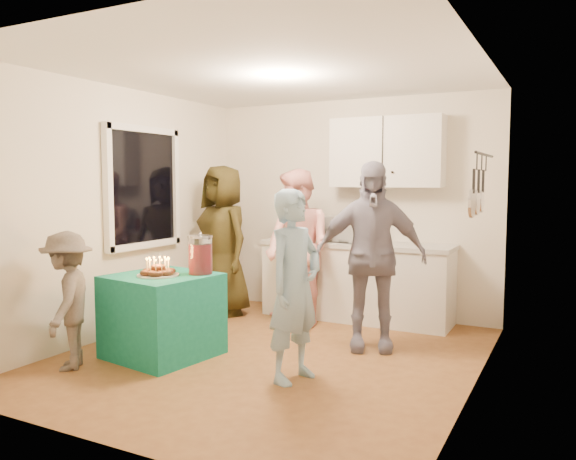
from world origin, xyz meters
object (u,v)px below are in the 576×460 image
at_px(woman_back_right, 370,256).
at_px(party_table, 163,315).
at_px(child_near_left, 67,300).
at_px(microwave, 350,229).
at_px(woman_back_left, 223,240).
at_px(counter, 356,283).
at_px(punch_jar, 200,256).
at_px(woman_back_center, 298,248).
at_px(man_birthday, 295,285).

bearing_deg(woman_back_right, party_table, -166.83).
bearing_deg(child_near_left, microwave, 116.72).
bearing_deg(woman_back_left, counter, 40.42).
height_order(party_table, punch_jar, punch_jar).
relative_size(party_table, punch_jar, 2.50).
relative_size(woman_back_center, woman_back_right, 0.97).
xyz_separation_m(counter, child_near_left, (-1.60, -2.78, 0.17)).
relative_size(man_birthday, woman_back_center, 0.89).
distance_m(man_birthday, woman_back_center, 1.76).
bearing_deg(counter, woman_back_right, -63.14).
bearing_deg(woman_back_center, punch_jar, -80.11).
xyz_separation_m(counter, party_table, (-1.11, -2.13, -0.05)).
bearing_deg(man_birthday, party_table, 102.69).
bearing_deg(woman_back_center, man_birthday, -41.42).
relative_size(woman_back_left, child_near_left, 1.51).
height_order(counter, party_table, counter).
bearing_deg(party_table, woman_back_center, 68.82).
distance_m(microwave, man_birthday, 2.18).
distance_m(woman_back_right, child_near_left, 2.77).
distance_m(punch_jar, woman_back_right, 1.61).
bearing_deg(woman_back_center, counter, 71.18).
bearing_deg(child_near_left, party_table, 108.05).
xyz_separation_m(man_birthday, woman_back_center, (-0.76, 1.59, 0.10)).
height_order(counter, man_birthday, man_birthday).
bearing_deg(punch_jar, child_near_left, -132.60).
relative_size(party_table, woman_back_right, 0.47).
bearing_deg(woman_back_center, party_table, -88.10).
bearing_deg(counter, microwave, 180.00).
relative_size(microwave, child_near_left, 0.45).
bearing_deg(woman_back_center, woman_back_right, -2.79).
height_order(party_table, woman_back_right, woman_back_right).
relative_size(punch_jar, man_birthday, 0.22).
bearing_deg(microwave, woman_back_center, -112.85).
distance_m(microwave, woman_back_right, 1.22).
distance_m(punch_jar, woman_back_left, 1.60).
xyz_separation_m(microwave, woman_back_right, (0.61, -1.04, -0.15)).
distance_m(party_table, woman_back_left, 1.77).
bearing_deg(punch_jar, man_birthday, -10.83).
relative_size(man_birthday, woman_back_right, 0.86).
xyz_separation_m(man_birthday, woman_back_left, (-1.79, 1.64, 0.12)).
bearing_deg(microwave, man_birthday, -66.88).
xyz_separation_m(party_table, woman_back_right, (1.63, 1.09, 0.53)).
xyz_separation_m(microwave, party_table, (-1.02, -2.13, -0.68)).
bearing_deg(man_birthday, punch_jar, 92.03).
relative_size(microwave, party_table, 0.64).
relative_size(woman_back_left, woman_back_right, 1.00).
height_order(counter, woman_back_left, woman_back_left).
xyz_separation_m(punch_jar, woman_back_center, (0.32, 1.38, -0.05)).
relative_size(party_table, child_near_left, 0.71).
relative_size(counter, man_birthday, 1.41).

